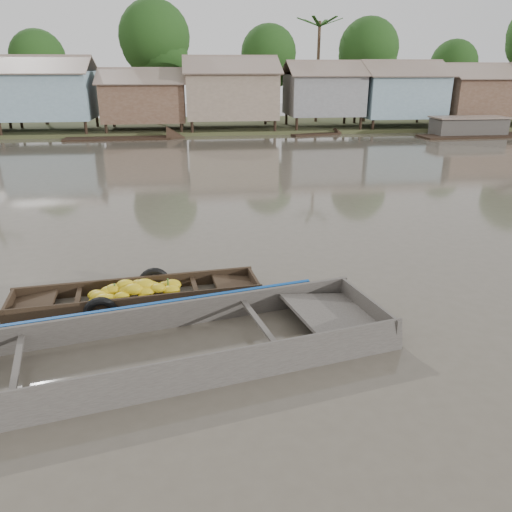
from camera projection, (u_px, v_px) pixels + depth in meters
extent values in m
plane|color=#50493D|center=(225.00, 307.00, 10.13)|extent=(120.00, 120.00, 0.00)
cube|color=#384723|center=(197.00, 127.00, 40.74)|extent=(120.00, 12.00, 0.50)
cube|color=#7B9BAA|center=(48.00, 95.00, 35.30)|extent=(6.20, 5.20, 3.20)
cube|color=brown|center=(38.00, 64.00, 33.27)|extent=(6.60, 3.02, 1.28)
cube|color=brown|center=(49.00, 64.00, 35.87)|extent=(6.60, 3.02, 1.28)
cube|color=brown|center=(145.00, 102.00, 36.26)|extent=(5.80, 4.60, 2.70)
cube|color=brown|center=(141.00, 76.00, 34.47)|extent=(6.20, 2.67, 1.14)
cube|color=brown|center=(144.00, 75.00, 36.78)|extent=(6.20, 2.67, 1.14)
cube|color=#846F5B|center=(231.00, 95.00, 36.85)|extent=(6.50, 5.30, 3.30)
cube|color=brown|center=(232.00, 64.00, 34.77)|extent=(6.90, 3.08, 1.31)
cube|color=brown|center=(229.00, 64.00, 37.43)|extent=(6.90, 3.08, 1.31)
cube|color=gray|center=(323.00, 95.00, 37.69)|extent=(5.40, 4.70, 2.90)
cube|color=brown|center=(329.00, 68.00, 35.84)|extent=(5.80, 2.73, 1.17)
cube|color=brown|center=(320.00, 68.00, 38.19)|extent=(5.80, 2.73, 1.17)
cube|color=#7B9BAA|center=(399.00, 96.00, 38.43)|extent=(6.00, 5.00, 3.10)
cube|color=brown|center=(409.00, 68.00, 36.47)|extent=(6.40, 2.90, 1.24)
cube|color=brown|center=(395.00, 68.00, 38.97)|extent=(6.40, 2.90, 1.24)
cube|color=brown|center=(478.00, 96.00, 39.21)|extent=(5.70, 4.90, 2.80)
cube|color=brown|center=(491.00, 71.00, 37.33)|extent=(6.10, 2.85, 1.21)
cube|color=brown|center=(473.00, 71.00, 39.78)|extent=(6.10, 2.85, 1.21)
cylinder|color=#473323|center=(43.00, 96.00, 39.38)|extent=(0.28, 0.28, 4.90)
sphere|color=black|center=(38.00, 58.00, 38.39)|extent=(4.20, 4.20, 4.20)
cylinder|color=#473323|center=(158.00, 86.00, 39.27)|extent=(0.28, 0.28, 6.30)
sphere|color=black|center=(154.00, 36.00, 37.99)|extent=(5.40, 5.40, 5.40)
cylinder|color=#473323|center=(268.00, 92.00, 41.44)|extent=(0.28, 0.28, 5.25)
sphere|color=black|center=(269.00, 53.00, 40.38)|extent=(4.50, 4.50, 4.50)
cylinder|color=#473323|center=(365.00, 90.00, 41.39)|extent=(0.28, 0.28, 5.60)
sphere|color=black|center=(369.00, 48.00, 40.26)|extent=(4.80, 4.80, 4.80)
cylinder|color=#473323|center=(450.00, 95.00, 43.45)|extent=(0.28, 0.28, 4.55)
sphere|color=black|center=(454.00, 63.00, 42.53)|extent=(3.90, 3.90, 3.90)
cylinder|color=#473323|center=(318.00, 74.00, 40.96)|extent=(0.24, 0.24, 8.00)
cube|color=black|center=(139.00, 305.00, 10.42)|extent=(5.02, 1.48, 0.08)
cube|color=black|center=(138.00, 286.00, 10.84)|extent=(5.04, 0.69, 0.47)
cube|color=black|center=(139.00, 308.00, 9.86)|extent=(5.04, 0.69, 0.47)
cube|color=black|center=(254.00, 285.00, 10.89)|extent=(0.18, 1.10, 0.44)
cube|color=black|center=(235.00, 285.00, 10.78)|extent=(0.96, 1.03, 0.18)
cube|color=black|center=(10.00, 309.00, 9.81)|extent=(0.18, 1.10, 0.44)
cube|color=black|center=(33.00, 304.00, 9.88)|extent=(0.96, 1.03, 0.18)
cube|color=black|center=(78.00, 298.00, 10.06)|extent=(0.22, 1.06, 0.05)
cube|color=black|center=(195.00, 287.00, 10.58)|extent=(0.22, 1.06, 0.05)
ellipsoid|color=yellow|center=(165.00, 286.00, 10.68)|extent=(0.38, 0.28, 0.22)
ellipsoid|color=yellow|center=(96.00, 301.00, 10.12)|extent=(0.34, 0.25, 0.19)
ellipsoid|color=yellow|center=(171.00, 291.00, 10.34)|extent=(0.40, 0.30, 0.23)
ellipsoid|color=yellow|center=(106.00, 303.00, 9.96)|extent=(0.43, 0.32, 0.24)
ellipsoid|color=yellow|center=(141.00, 290.00, 10.21)|extent=(0.39, 0.29, 0.22)
ellipsoid|color=yellow|center=(143.00, 300.00, 10.08)|extent=(0.35, 0.26, 0.20)
ellipsoid|color=yellow|center=(130.00, 287.00, 10.42)|extent=(0.38, 0.29, 0.22)
ellipsoid|color=yellow|center=(125.00, 286.00, 10.48)|extent=(0.34, 0.26, 0.20)
ellipsoid|color=yellow|center=(125.00, 285.00, 10.25)|extent=(0.41, 0.31, 0.24)
ellipsoid|color=yellow|center=(153.00, 288.00, 10.31)|extent=(0.40, 0.30, 0.23)
ellipsoid|color=yellow|center=(122.00, 297.00, 10.01)|extent=(0.33, 0.25, 0.19)
ellipsoid|color=yellow|center=(100.00, 297.00, 10.12)|extent=(0.43, 0.32, 0.25)
ellipsoid|color=yellow|center=(127.00, 288.00, 10.35)|extent=(0.38, 0.28, 0.22)
ellipsoid|color=yellow|center=(131.00, 287.00, 10.48)|extent=(0.35, 0.26, 0.20)
ellipsoid|color=yellow|center=(181.00, 297.00, 10.24)|extent=(0.36, 0.27, 0.21)
ellipsoid|color=yellow|center=(98.00, 307.00, 9.91)|extent=(0.34, 0.26, 0.20)
ellipsoid|color=yellow|center=(158.00, 288.00, 10.23)|extent=(0.34, 0.25, 0.19)
ellipsoid|color=yellow|center=(97.00, 295.00, 10.25)|extent=(0.40, 0.29, 0.23)
ellipsoid|color=yellow|center=(128.00, 291.00, 10.18)|extent=(0.40, 0.30, 0.23)
ellipsoid|color=yellow|center=(139.00, 284.00, 10.34)|extent=(0.33, 0.25, 0.19)
ellipsoid|color=yellow|center=(172.00, 285.00, 10.64)|extent=(0.42, 0.32, 0.24)
ellipsoid|color=yellow|center=(109.00, 291.00, 10.22)|extent=(0.37, 0.28, 0.21)
ellipsoid|color=yellow|center=(109.00, 299.00, 10.03)|extent=(0.38, 0.29, 0.22)
ellipsoid|color=yellow|center=(115.00, 290.00, 10.23)|extent=(0.43, 0.32, 0.25)
ellipsoid|color=yellow|center=(104.00, 300.00, 10.02)|extent=(0.43, 0.32, 0.25)
ellipsoid|color=yellow|center=(133.00, 289.00, 10.12)|extent=(0.41, 0.31, 0.24)
ellipsoid|color=yellow|center=(146.00, 293.00, 10.19)|extent=(0.38, 0.28, 0.22)
ellipsoid|color=yellow|center=(135.00, 287.00, 10.38)|extent=(0.41, 0.31, 0.24)
ellipsoid|color=yellow|center=(144.00, 285.00, 10.26)|extent=(0.44, 0.33, 0.25)
ellipsoid|color=yellow|center=(150.00, 285.00, 10.68)|extent=(0.36, 0.27, 0.21)
ellipsoid|color=yellow|center=(149.00, 286.00, 10.65)|extent=(0.37, 0.28, 0.21)
ellipsoid|color=yellow|center=(108.00, 304.00, 9.97)|extent=(0.42, 0.31, 0.24)
cylinder|color=#3F6626|center=(115.00, 287.00, 10.16)|extent=(0.04, 0.04, 0.16)
cylinder|color=#3F6626|center=(146.00, 284.00, 10.30)|extent=(0.04, 0.04, 0.16)
cylinder|color=#3F6626|center=(168.00, 282.00, 10.39)|extent=(0.04, 0.04, 0.16)
torus|color=black|center=(154.00, 283.00, 10.98)|extent=(0.72, 0.24, 0.70)
torus|color=black|center=(101.00, 313.00, 9.63)|extent=(0.68, 0.23, 0.66)
cube|color=#3C3633|center=(150.00, 366.00, 8.29)|extent=(8.40, 3.48, 0.08)
cube|color=#3C3633|center=(140.00, 323.00, 9.07)|extent=(8.23, 1.97, 0.67)
cube|color=#3C3633|center=(158.00, 385.00, 7.31)|extent=(8.23, 1.97, 0.67)
cube|color=#3C3633|center=(366.00, 312.00, 9.48)|extent=(0.50, 2.01, 0.64)
cube|color=#3C3633|center=(333.00, 314.00, 9.22)|extent=(1.77, 2.03, 0.26)
cube|color=#3C3633|center=(17.00, 366.00, 7.53)|extent=(0.52, 1.94, 0.05)
cube|color=#3C3633|center=(260.00, 324.00, 8.76)|extent=(0.52, 1.94, 0.05)
cube|color=#665E54|center=(149.00, 363.00, 8.28)|extent=(6.45, 2.91, 0.02)
cube|color=navy|center=(139.00, 309.00, 9.04)|extent=(6.65, 1.55, 0.17)
torus|color=olive|center=(347.00, 335.00, 9.07)|extent=(0.47, 0.47, 0.07)
torus|color=olive|center=(347.00, 333.00, 9.06)|extent=(0.38, 0.38, 0.07)
cube|color=black|center=(118.00, 140.00, 33.65)|extent=(7.07, 1.66, 0.35)
cube|color=black|center=(486.00, 137.00, 35.02)|extent=(9.75, 2.63, 0.35)
cube|color=black|center=(315.00, 136.00, 35.68)|extent=(3.63, 1.73, 0.35)
cube|color=black|center=(468.00, 128.00, 35.36)|extent=(5.00, 2.00, 1.20)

